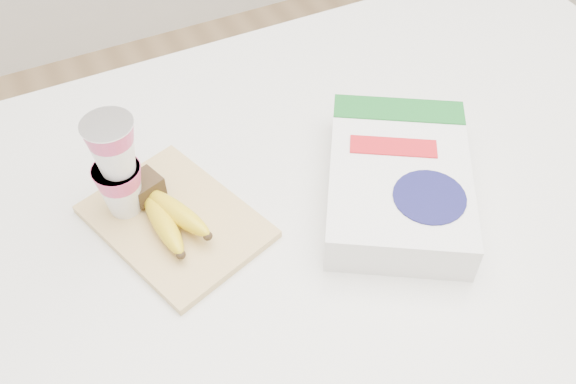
{
  "coord_description": "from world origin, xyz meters",
  "views": [
    {
      "loc": [
        -0.43,
        -0.6,
        1.75
      ],
      "look_at": [
        -0.14,
        -0.02,
        1.04
      ],
      "focal_mm": 40.0,
      "sensor_mm": 36.0,
      "label": 1
    }
  ],
  "objects_px": {
    "yogurt_stack": "(116,165)",
    "cutting_board": "(176,221)",
    "table": "(343,329)",
    "cereal_box": "(398,180)",
    "bananas": "(165,211)"
  },
  "relations": [
    {
      "from": "cutting_board",
      "to": "yogurt_stack",
      "type": "distance_m",
      "value": 0.13
    },
    {
      "from": "bananas",
      "to": "yogurt_stack",
      "type": "bearing_deg",
      "value": 132.19
    },
    {
      "from": "cutting_board",
      "to": "bananas",
      "type": "bearing_deg",
      "value": 146.68
    },
    {
      "from": "cutting_board",
      "to": "yogurt_stack",
      "type": "xyz_separation_m",
      "value": [
        -0.06,
        0.05,
        0.1
      ]
    },
    {
      "from": "table",
      "to": "bananas",
      "type": "bearing_deg",
      "value": 174.41
    },
    {
      "from": "cutting_board",
      "to": "cereal_box",
      "type": "relative_size",
      "value": 0.7
    },
    {
      "from": "table",
      "to": "yogurt_stack",
      "type": "height_order",
      "value": "yogurt_stack"
    },
    {
      "from": "bananas",
      "to": "cereal_box",
      "type": "xyz_separation_m",
      "value": [
        0.34,
        -0.1,
        0.0
      ]
    },
    {
      "from": "cutting_board",
      "to": "bananas",
      "type": "height_order",
      "value": "bananas"
    },
    {
      "from": "cereal_box",
      "to": "table",
      "type": "bearing_deg",
      "value": 138.93
    },
    {
      "from": "cutting_board",
      "to": "cereal_box",
      "type": "xyz_separation_m",
      "value": [
        0.33,
        -0.1,
        0.03
      ]
    },
    {
      "from": "yogurt_stack",
      "to": "cutting_board",
      "type": "bearing_deg",
      "value": -42.68
    },
    {
      "from": "table",
      "to": "cereal_box",
      "type": "bearing_deg",
      "value": -72.52
    },
    {
      "from": "cutting_board",
      "to": "cereal_box",
      "type": "bearing_deg",
      "value": -35.23
    },
    {
      "from": "table",
      "to": "cereal_box",
      "type": "height_order",
      "value": "cereal_box"
    }
  ]
}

